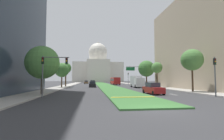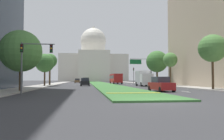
{
  "view_description": "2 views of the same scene",
  "coord_description": "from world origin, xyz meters",
  "views": [
    {
      "loc": [
        -4.97,
        -11.72,
        2.31
      ],
      "look_at": [
        -0.21,
        25.99,
        4.44
      ],
      "focal_mm": 26.12,
      "sensor_mm": 36.0,
      "label": 1
    },
    {
      "loc": [
        -4.67,
        -14.18,
        1.53
      ],
      "look_at": [
        1.49,
        37.62,
        3.55
      ],
      "focal_mm": 36.38,
      "sensor_mm": 36.0,
      "label": 2
    }
  ],
  "objects": [
    {
      "name": "lane_dashes_right",
      "position": [
        7.21,
        40.52,
        0.0
      ],
      "size": [
        0.16,
        64.35,
        0.01
      ],
      "color": "silver",
      "rests_on": "ground_plane"
    },
    {
      "name": "street_tree_left_far",
      "position": [
        -12.69,
        38.8,
        5.59
      ],
      "size": [
        3.27,
        3.27,
        7.29
      ],
      "color": "#4C3823",
      "rests_on": "ground_plane"
    },
    {
      "name": "box_truck_delivery",
      "position": [
        7.47,
        32.01,
        1.68
      ],
      "size": [
        2.4,
        6.4,
        3.2
      ],
      "color": "silver",
      "rests_on": "ground_plane"
    },
    {
      "name": "street_tree_right_mid",
      "position": [
        12.79,
        30.79,
        5.41
      ],
      "size": [
        2.97,
        2.97,
        6.95
      ],
      "color": "#4C3823",
      "rests_on": "ground_plane"
    },
    {
      "name": "overhead_guide_sign",
      "position": [
        9.22,
        38.92,
        4.64
      ],
      "size": [
        5.35,
        0.2,
        6.5
      ],
      "color": "#515456",
      "rests_on": "ground_plane"
    },
    {
      "name": "street_tree_right_far",
      "position": [
        12.48,
        38.47,
        5.67
      ],
      "size": [
        5.18,
        5.18,
        8.28
      ],
      "color": "#4C3823",
      "rests_on": "ground_plane"
    },
    {
      "name": "capitol_building",
      "position": [
        0.0,
        116.36,
        11.15
      ],
      "size": [
        37.39,
        25.89,
        31.77
      ],
      "color": "beige",
      "rests_on": "ground_plane"
    },
    {
      "name": "city_bus",
      "position": [
        4.48,
        53.29,
        1.77
      ],
      "size": [
        2.62,
        11.0,
        2.95
      ],
      "color": "#B21E1E",
      "rests_on": "ground_plane"
    },
    {
      "name": "sedan_midblock",
      "position": [
        -4.65,
        35.26,
        0.8
      ],
      "size": [
        2.01,
        4.46,
        1.71
      ],
      "color": "black",
      "rests_on": "ground_plane"
    },
    {
      "name": "street_tree_right_near",
      "position": [
        12.63,
        14.87,
        5.68
      ],
      "size": [
        3.79,
        3.79,
        7.61
      ],
      "color": "#4C3823",
      "rests_on": "ground_plane"
    },
    {
      "name": "traffic_light_near_right",
      "position": [
        10.98,
        7.56,
        3.31
      ],
      "size": [
        0.28,
        0.35,
        5.2
      ],
      "color": "#515456",
      "rests_on": "ground_plane"
    },
    {
      "name": "ground_plane",
      "position": [
        0.0,
        58.57,
        0.0
      ],
      "size": [
        260.0,
        260.0,
        0.0
      ],
      "primitive_type": "plane",
      "color": "#333335"
    },
    {
      "name": "sedan_distant",
      "position": [
        -4.49,
        52.46,
        0.87
      ],
      "size": [
        2.08,
        4.67,
        1.87
      ],
      "color": "#4C5156",
      "rests_on": "ground_plane"
    },
    {
      "name": "midrise_block_right",
      "position": [
        22.66,
        23.21,
        10.98
      ],
      "size": [
        14.36,
        31.59,
        21.96
      ],
      "primitive_type": "cube",
      "color": "tan",
      "rests_on": "ground_plane"
    },
    {
      "name": "sedan_very_far",
      "position": [
        7.2,
        84.24,
        0.78
      ],
      "size": [
        2.12,
        4.36,
        1.65
      ],
      "color": "brown",
      "rests_on": "ground_plane"
    },
    {
      "name": "sedan_far_horizon",
      "position": [
        -7.5,
        70.09,
        0.77
      ],
      "size": [
        1.9,
        4.63,
        1.62
      ],
      "color": "brown",
      "rests_on": "ground_plane"
    },
    {
      "name": "traffic_light_far_right",
      "position": [
        10.98,
        58.03,
        3.31
      ],
      "size": [
        0.28,
        0.35,
        5.2
      ],
      "color": "#515456",
      "rests_on": "ground_plane"
    },
    {
      "name": "sidewalk_right",
      "position": [
        13.48,
        46.86,
        0.07
      ],
      "size": [
        4.0,
        105.43,
        0.15
      ],
      "primitive_type": "cube",
      "color": "#9E9991",
      "rests_on": "ground_plane"
    },
    {
      "name": "street_tree_left_mid",
      "position": [
        -12.77,
        32.72,
        4.7
      ],
      "size": [
        3.77,
        3.77,
        6.61
      ],
      "color": "#4C3823",
      "rests_on": "ground_plane"
    },
    {
      "name": "traffic_light_near_left",
      "position": [
        -10.14,
        9.3,
        3.8
      ],
      "size": [
        3.34,
        0.35,
        5.2
      ],
      "color": "#515456",
      "rests_on": "ground_plane"
    },
    {
      "name": "grass_median",
      "position": [
        0.0,
        52.72,
        0.07
      ],
      "size": [
        5.88,
        105.43,
        0.14
      ],
      "primitive_type": "cube",
      "color": "#386B33",
      "rests_on": "ground_plane"
    },
    {
      "name": "sedan_lead_stopped",
      "position": [
        4.47,
        12.5,
        0.83
      ],
      "size": [
        2.11,
        4.53,
        1.78
      ],
      "color": "maroon",
      "rests_on": "ground_plane"
    },
    {
      "name": "street_tree_left_near",
      "position": [
        -12.08,
        13.05,
        4.74
      ],
      "size": [
        4.83,
        4.83,
        7.16
      ],
      "color": "#4C3823",
      "rests_on": "ground_plane"
    },
    {
      "name": "median_curb_nose",
      "position": [
        0.0,
        7.43,
        0.16
      ],
      "size": [
        5.29,
        0.5,
        0.04
      ],
      "primitive_type": "cube",
      "color": "gold",
      "rests_on": "grass_median"
    },
    {
      "name": "sidewalk_left",
      "position": [
        -13.48,
        46.86,
        0.07
      ],
      "size": [
        4.0,
        105.43,
        0.15
      ],
      "primitive_type": "cube",
      "color": "#9E9991",
      "rests_on": "ground_plane"
    }
  ]
}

